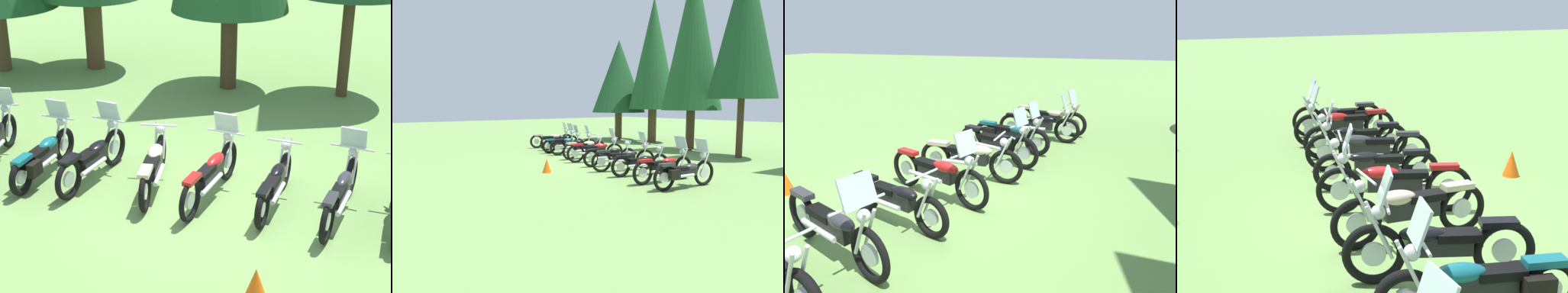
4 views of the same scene
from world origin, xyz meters
TOP-DOWN VIEW (x-y plane):
  - ground_plane at (0.00, 0.00)m, footprint 80.00×80.00m
  - motorcycle_0 at (-5.28, 1.17)m, footprint 0.90×2.36m
  - motorcycle_1 at (-4.33, 1.05)m, footprint 0.69×2.31m
  - motorcycle_2 at (-3.17, 0.47)m, footprint 0.89×2.16m
  - motorcycle_3 at (-2.19, 0.44)m, footprint 0.98×2.18m
  - motorcycle_4 at (-1.02, 0.20)m, footprint 0.68×2.30m
  - motorcycle_5 at (0.04, -0.05)m, footprint 1.03×2.32m
  - motorcycle_6 at (1.15, -0.25)m, footprint 0.84×2.14m
  - motorcycle_7 at (2.23, -0.54)m, footprint 1.05×2.30m
  - motorcycle_8 at (3.18, -0.69)m, footprint 0.78×2.16m
  - motorcycle_9 at (4.32, -0.87)m, footprint 0.63×2.35m
  - motorcycle_10 at (5.21, -1.09)m, footprint 0.79×2.21m
  - pine_tree_0 at (-6.38, 7.04)m, footprint 3.50×3.50m
  - pine_tree_1 at (-3.79, 7.48)m, footprint 2.92×2.92m
  - pine_tree_2 at (0.09, 6.04)m, footprint 2.97×2.97m
  - pine_tree_3 at (3.00, 5.63)m, footprint 2.90×2.90m
  - traffic_cone at (0.83, -2.89)m, footprint 0.32×0.32m

SIDE VIEW (x-z plane):
  - ground_plane at x=0.00m, z-range 0.00..0.00m
  - traffic_cone at x=0.83m, z-range 0.00..0.48m
  - motorcycle_6 at x=1.15m, z-range -0.07..0.92m
  - motorcycle_8 at x=3.18m, z-range -0.07..0.93m
  - motorcycle_2 at x=-3.17m, z-range -0.23..1.12m
  - motorcycle_1 at x=-4.33m, z-range -0.21..1.15m
  - motorcycle_4 at x=-1.02m, z-range -0.04..0.97m
  - motorcycle_0 at x=-5.28m, z-range -0.22..1.16m
  - motorcycle_3 at x=-2.19m, z-range -0.22..1.17m
  - motorcycle_7 at x=2.23m, z-range -0.21..1.16m
  - motorcycle_10 at x=5.21m, z-range -0.21..1.17m
  - motorcycle_9 at x=4.32m, z-range -0.21..1.17m
  - motorcycle_5 at x=0.04m, z-range -0.20..1.18m
  - pine_tree_0 at x=-6.38m, z-range 0.89..7.41m
  - pine_tree_1 at x=-3.79m, z-range 0.99..9.70m
  - pine_tree_2 at x=0.09m, z-range 1.00..10.39m
  - pine_tree_3 at x=3.00m, z-range 1.28..10.21m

